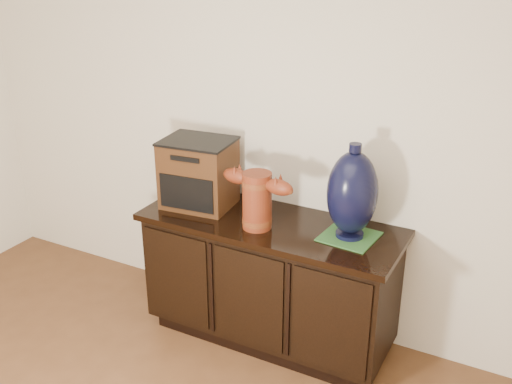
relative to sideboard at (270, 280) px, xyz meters
The scene contains 6 objects.
sideboard is the anchor object (origin of this frame).
terracotta_vessel 0.55m from the sideboard, 109.79° to the right, with size 0.44×0.18×0.31m.
tv_radio 0.73m from the sideboard, behind, with size 0.42×0.36×0.40m.
green_mat 0.58m from the sideboard, ahead, with size 0.27×0.27×0.01m, color #2F622C.
lamp_base 0.76m from the sideboard, ahead, with size 0.28×0.28×0.50m.
spray_can 0.55m from the sideboard, 137.43° to the left, with size 0.06×0.06×0.17m.
Camera 1 is at (1.31, -0.43, 2.19)m, focal length 42.00 mm.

